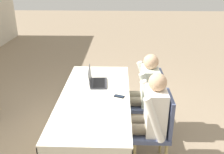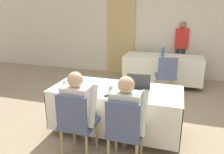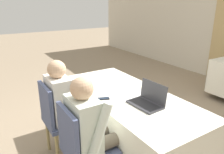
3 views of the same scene
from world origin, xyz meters
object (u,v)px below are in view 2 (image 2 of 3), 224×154
at_px(person_checkered_shirt, 79,107).
at_px(person_white_shirt, 127,114).
at_px(laptop, 138,88).
at_px(water_bottle, 163,52).
at_px(chair_near_right, 125,129).
at_px(chair_far_spare, 166,74).
at_px(cell_phone, 108,95).
at_px(chair_near_left, 76,122).
at_px(person_red_shirt, 181,46).

bearing_deg(person_checkered_shirt, person_white_shirt, -180.00).
bearing_deg(laptop, person_checkered_shirt, -138.95).
height_order(water_bottle, person_white_shirt, person_white_shirt).
distance_m(laptop, person_checkered_shirt, 0.93).
relative_size(chair_near_right, chair_far_spare, 1.00).
xyz_separation_m(laptop, chair_far_spare, (0.32, 1.78, -0.28)).
bearing_deg(person_white_shirt, laptop, -90.91).
xyz_separation_m(cell_phone, chair_near_right, (0.35, -0.43, -0.24)).
height_order(laptop, person_white_shirt, person_white_shirt).
bearing_deg(chair_far_spare, water_bottle, -90.97).
relative_size(chair_near_left, person_checkered_shirt, 0.78).
bearing_deg(chair_near_left, chair_far_spare, -111.02).
height_order(cell_phone, chair_near_right, chair_near_right).
xyz_separation_m(person_checkered_shirt, person_white_shirt, (0.64, 0.00, 0.00)).
relative_size(cell_phone, person_checkered_shirt, 0.12).
relative_size(laptop, chair_near_left, 0.40).
distance_m(cell_phone, water_bottle, 2.95).
distance_m(water_bottle, person_white_shirt, 3.24).
bearing_deg(cell_phone, chair_far_spare, 92.83).
distance_m(laptop, chair_near_left, 1.03).
distance_m(chair_far_spare, person_checkered_shirt, 2.62).
bearing_deg(laptop, water_bottle, 82.91).
height_order(cell_phone, chair_far_spare, chair_far_spare).
height_order(laptop, water_bottle, water_bottle).
bearing_deg(chair_far_spare, person_white_shirt, 70.05).
bearing_deg(chair_far_spare, chair_near_right, 70.37).
bearing_deg(person_red_shirt, water_bottle, -127.91).
relative_size(water_bottle, chair_near_left, 0.31).
xyz_separation_m(chair_near_right, chair_far_spare, (0.33, 2.53, 0.00)).
bearing_deg(person_white_shirt, chair_near_left, 9.19).
bearing_deg(cell_phone, laptop, 61.85).
bearing_deg(cell_phone, water_bottle, 100.64).
xyz_separation_m(laptop, person_red_shirt, (0.59, 3.37, 0.12)).
height_order(chair_far_spare, person_white_shirt, person_white_shirt).
height_order(laptop, person_checkered_shirt, person_checkered_shirt).
xyz_separation_m(chair_near_right, person_white_shirt, (0.00, 0.10, 0.16)).
height_order(chair_near_left, person_white_shirt, person_white_shirt).
distance_m(water_bottle, person_checkered_shirt, 3.34).
bearing_deg(person_red_shirt, cell_phone, -113.66).
bearing_deg(water_bottle, chair_far_spare, -78.73).
bearing_deg(water_bottle, chair_near_left, -103.69).
distance_m(cell_phone, person_white_shirt, 0.49).
bearing_deg(person_white_shirt, cell_phone, -43.13).
xyz_separation_m(chair_near_left, chair_near_right, (0.64, 0.00, 0.00)).
bearing_deg(chair_near_right, water_bottle, -92.89).
xyz_separation_m(laptop, person_white_shirt, (-0.01, -0.65, -0.12)).
bearing_deg(person_white_shirt, chair_near_right, 90.00).
distance_m(laptop, cell_phone, 0.48).
xyz_separation_m(cell_phone, chair_near_left, (-0.29, -0.43, -0.24)).
distance_m(cell_phone, chair_near_right, 0.61).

